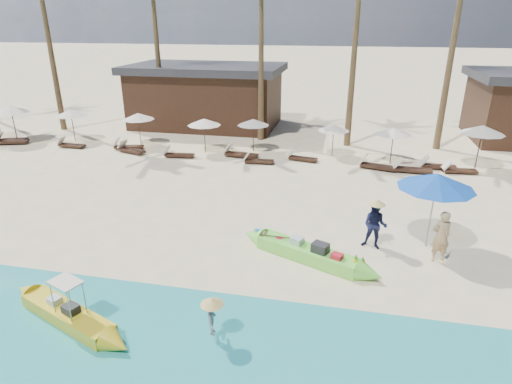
% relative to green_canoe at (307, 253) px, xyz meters
% --- Properties ---
extents(ground, '(240.00, 240.00, 0.00)m').
position_rel_green_canoe_xyz_m(ground, '(-1.08, 0.12, -0.24)').
color(ground, beige).
rests_on(ground, ground).
extents(wet_sand_strip, '(240.00, 4.50, 0.01)m').
position_rel_green_canoe_xyz_m(wet_sand_strip, '(-1.08, -4.88, -0.24)').
color(wet_sand_strip, tan).
rests_on(wet_sand_strip, ground).
extents(green_canoe, '(5.29, 2.55, 0.71)m').
position_rel_green_canoe_xyz_m(green_canoe, '(0.00, 0.00, 0.00)').
color(green_canoe, '#74E646').
rests_on(green_canoe, ground).
extents(yellow_canoe, '(4.76, 2.14, 1.30)m').
position_rel_green_canoe_xyz_m(yellow_canoe, '(-5.73, -4.38, -0.03)').
color(yellow_canoe, gold).
rests_on(yellow_canoe, ground).
extents(tourist, '(0.73, 0.57, 1.75)m').
position_rel_green_canoe_xyz_m(tourist, '(4.12, 0.80, 0.63)').
color(tourist, tan).
rests_on(tourist, ground).
extents(vendor_green, '(0.94, 0.81, 1.67)m').
position_rel_green_canoe_xyz_m(vendor_green, '(2.12, 1.23, 0.59)').
color(vendor_green, '#141737').
rests_on(vendor_green, ground).
extents(vendor_yellow, '(0.45, 0.64, 0.91)m').
position_rel_green_canoe_xyz_m(vendor_yellow, '(-1.87, -4.24, 0.39)').
color(vendor_yellow, gray).
rests_on(vendor_yellow, ground).
extents(blue_umbrella, '(2.47, 2.47, 2.66)m').
position_rel_green_canoe_xyz_m(blue_umbrella, '(3.92, 1.69, 2.17)').
color(blue_umbrella, '#99999E').
rests_on(blue_umbrella, ground).
extents(resort_parasol_1, '(2.26, 2.26, 2.32)m').
position_rel_green_canoe_xyz_m(resort_parasol_1, '(-19.49, 10.56, 1.86)').
color(resort_parasol_1, '#341F15').
rests_on(resort_parasol_1, ground).
extents(lounger_1_left, '(1.82, 1.10, 0.59)m').
position_rel_green_canoe_xyz_m(lounger_1_left, '(-19.85, 10.45, -0.04)').
color(lounger_1_left, '#341F15').
rests_on(lounger_1_left, ground).
extents(lounger_1_right, '(2.01, 1.15, 0.65)m').
position_rel_green_canoe_xyz_m(lounger_1_right, '(-19.51, 9.97, -0.02)').
color(lounger_1_right, '#341F15').
rests_on(lounger_1_right, ground).
extents(resort_parasol_2, '(1.96, 1.96, 2.02)m').
position_rel_green_canoe_xyz_m(resort_parasol_2, '(-16.03, 11.53, 1.58)').
color(resort_parasol_2, '#341F15').
rests_on(resort_parasol_2, ground).
extents(lounger_2_left, '(1.72, 0.60, 0.58)m').
position_rel_green_canoe_xyz_m(lounger_2_left, '(-15.41, 10.11, -0.05)').
color(lounger_2_left, '#341F15').
rests_on(lounger_2_left, ground).
extents(resort_parasol_3, '(1.93, 1.93, 1.99)m').
position_rel_green_canoe_xyz_m(resort_parasol_3, '(-11.46, 11.52, 1.55)').
color(resort_parasol_3, '#341F15').
rests_on(resort_parasol_3, ground).
extents(lounger_3_left, '(1.85, 0.87, 0.60)m').
position_rel_green_canoe_xyz_m(lounger_3_left, '(-11.86, 10.47, -0.04)').
color(lounger_3_left, '#341F15').
rests_on(lounger_3_left, ground).
extents(lounger_3_right, '(1.87, 1.10, 0.61)m').
position_rel_green_canoe_xyz_m(lounger_3_right, '(-11.31, 9.84, -0.04)').
color(lounger_3_right, '#341F15').
rests_on(lounger_3_right, ground).
extents(resort_parasol_4, '(1.93, 1.93, 1.98)m').
position_rel_green_canoe_xyz_m(resort_parasol_4, '(-7.06, 10.90, 1.55)').
color(resort_parasol_4, '#341F15').
rests_on(resort_parasol_4, ground).
extents(lounger_4_left, '(1.75, 0.70, 0.58)m').
position_rel_green_canoe_xyz_m(lounger_4_left, '(-8.29, 9.57, -0.05)').
color(lounger_4_left, '#341F15').
rests_on(lounger_4_left, ground).
extents(lounger_4_right, '(2.01, 0.84, 0.66)m').
position_rel_green_canoe_xyz_m(lounger_4_right, '(-4.87, 10.34, -0.02)').
color(lounger_4_right, '#341F15').
rests_on(lounger_4_right, ground).
extents(resort_parasol_5, '(1.85, 1.85, 1.91)m').
position_rel_green_canoe_xyz_m(resort_parasol_5, '(-4.36, 11.74, 1.48)').
color(resort_parasol_5, '#341F15').
rests_on(resort_parasol_5, ground).
extents(lounger_5_left, '(1.66, 0.61, 0.56)m').
position_rel_green_canoe_xyz_m(lounger_5_left, '(-3.65, 9.43, -0.05)').
color(lounger_5_left, '#341F15').
rests_on(lounger_5_left, ground).
extents(resort_parasol_6, '(1.77, 1.77, 1.82)m').
position_rel_green_canoe_xyz_m(resort_parasol_6, '(0.27, 11.71, 1.40)').
color(resort_parasol_6, '#341F15').
rests_on(resort_parasol_6, ground).
extents(lounger_6_left, '(1.71, 0.81, 0.56)m').
position_rel_green_canoe_xyz_m(lounger_6_left, '(-1.38, 10.41, -0.05)').
color(lounger_6_left, '#341F15').
rests_on(lounger_6_left, ground).
extents(lounger_6_right, '(1.98, 1.06, 0.64)m').
position_rel_green_canoe_xyz_m(lounger_6_right, '(2.59, 9.79, -0.02)').
color(lounger_6_right, '#341F15').
rests_on(lounger_6_right, ground).
extents(resort_parasol_7, '(1.90, 1.90, 1.96)m').
position_rel_green_canoe_xyz_m(resort_parasol_7, '(3.42, 10.99, 1.53)').
color(resort_parasol_7, '#341F15').
rests_on(resort_parasol_7, ground).
extents(lounger_7_left, '(1.93, 0.66, 0.65)m').
position_rel_green_canoe_xyz_m(lounger_7_left, '(4.30, 9.60, -0.02)').
color(lounger_7_left, '#341F15').
rests_on(lounger_7_left, ground).
extents(lounger_7_right, '(1.79, 0.58, 0.60)m').
position_rel_green_canoe_xyz_m(lounger_7_right, '(5.70, 10.46, -0.04)').
color(lounger_7_right, '#341F15').
rests_on(lounger_7_right, ground).
extents(resort_parasol_8, '(2.21, 2.21, 2.27)m').
position_rel_green_canoe_xyz_m(resort_parasol_8, '(7.74, 11.08, 1.81)').
color(resort_parasol_8, '#341F15').
rests_on(resort_parasol_8, ground).
extents(lounger_8_left, '(1.74, 0.69, 0.58)m').
position_rel_green_canoe_xyz_m(lounger_8_left, '(6.64, 9.98, -0.05)').
color(lounger_8_left, '#341F15').
rests_on(lounger_8_left, ground).
extents(pavilion_west, '(10.80, 6.60, 4.30)m').
position_rel_green_canoe_xyz_m(pavilion_west, '(-9.08, 17.62, 1.95)').
color(pavilion_west, '#341F15').
rests_on(pavilion_west, ground).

